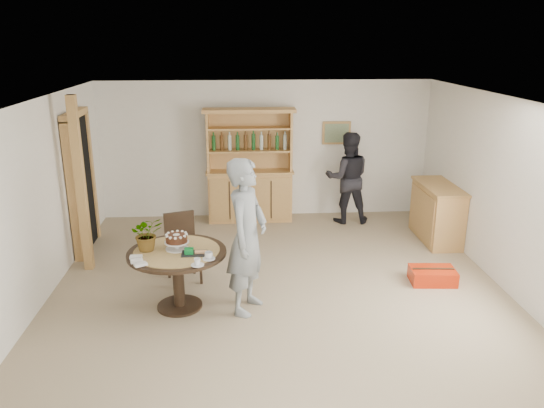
{
  "coord_description": "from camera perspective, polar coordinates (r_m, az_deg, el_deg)",
  "views": [
    {
      "loc": [
        -0.51,
        -6.05,
        3.23
      ],
      "look_at": [
        -0.06,
        0.82,
        1.05
      ],
      "focal_mm": 35.0,
      "sensor_mm": 36.0,
      "label": 1
    }
  ],
  "objects": [
    {
      "name": "teen_boy",
      "position": [
        6.32,
        -2.71,
        -3.54
      ],
      "size": [
        0.69,
        0.82,
        1.91
      ],
      "primitive_type": "imported",
      "rotation": [
        0.0,
        0.0,
        1.17
      ],
      "color": "gray",
      "rests_on": "ground"
    },
    {
      "name": "coffee_cup_b",
      "position": [
        6.08,
        -8.03,
        -6.24
      ],
      "size": [
        0.15,
        0.15,
        0.08
      ],
      "color": "silver",
      "rests_on": "dining_table"
    },
    {
      "name": "coffee_cup_a",
      "position": [
        6.22,
        -6.82,
        -5.56
      ],
      "size": [
        0.15,
        0.15,
        0.09
      ],
      "color": "silver",
      "rests_on": "dining_table"
    },
    {
      "name": "birthday_cake",
      "position": [
        6.53,
        -10.22,
        -3.79
      ],
      "size": [
        0.3,
        0.3,
        0.2
      ],
      "color": "white",
      "rests_on": "dining_table"
    },
    {
      "name": "sideboard",
      "position": [
        9.11,
        17.33,
        -0.88
      ],
      "size": [
        0.54,
        1.26,
        0.94
      ],
      "color": "tan",
      "rests_on": "ground"
    },
    {
      "name": "red_suitcase",
      "position": [
        7.65,
        16.88,
        -7.39
      ],
      "size": [
        0.63,
        0.44,
        0.21
      ],
      "rotation": [
        0.0,
        0.0,
        -0.08
      ],
      "color": "#BA2409",
      "rests_on": "ground"
    },
    {
      "name": "pine_post",
      "position": [
        7.83,
        -19.88,
        1.85
      ],
      "size": [
        0.12,
        0.12,
        2.5
      ],
      "primitive_type": "cube",
      "color": "tan",
      "rests_on": "ground"
    },
    {
      "name": "adult_person",
      "position": [
        9.57,
        8.13,
        2.81
      ],
      "size": [
        0.83,
        0.66,
        1.64
      ],
      "primitive_type": "imported",
      "rotation": [
        0.0,
        0.0,
        3.09
      ],
      "color": "black",
      "rests_on": "ground"
    },
    {
      "name": "dining_chair",
      "position": [
        7.38,
        -9.65,
        -4.12
      ],
      "size": [
        0.54,
        0.54,
        0.95
      ],
      "rotation": [
        0.0,
        0.0,
        0.34
      ],
      "color": "black",
      "rests_on": "ground"
    },
    {
      "name": "dining_table",
      "position": [
        6.59,
        -10.14,
        -6.2
      ],
      "size": [
        1.2,
        1.2,
        0.76
      ],
      "color": "black",
      "rests_on": "ground"
    },
    {
      "name": "ground",
      "position": [
        6.88,
        0.94,
        -10.43
      ],
      "size": [
        7.0,
        7.0,
        0.0
      ],
      "primitive_type": "plane",
      "color": "tan",
      "rests_on": "ground"
    },
    {
      "name": "doorway",
      "position": [
        8.67,
        -19.89,
        2.33
      ],
      "size": [
        0.13,
        1.1,
        2.18
      ],
      "color": "black",
      "rests_on": "ground"
    },
    {
      "name": "napkins",
      "position": [
        6.3,
        -14.24,
        -5.93
      ],
      "size": [
        0.24,
        0.33,
        0.03
      ],
      "color": "white",
      "rests_on": "dining_table"
    },
    {
      "name": "flower_vase",
      "position": [
        6.55,
        -13.31,
        -3.11
      ],
      "size": [
        0.47,
        0.44,
        0.42
      ],
      "primitive_type": "imported",
      "rotation": [
        0.0,
        0.0,
        0.35
      ],
      "color": "#3F7233",
      "rests_on": "dining_table"
    },
    {
      "name": "hutch",
      "position": [
        9.64,
        -2.39,
        2.26
      ],
      "size": [
        1.62,
        0.54,
        2.04
      ],
      "color": "tan",
      "rests_on": "ground"
    },
    {
      "name": "gift_tray",
      "position": [
        6.38,
        -8.42,
        -5.14
      ],
      "size": [
        0.3,
        0.2,
        0.08
      ],
      "color": "black",
      "rests_on": "dining_table"
    },
    {
      "name": "room_shell",
      "position": [
        6.26,
        1.04,
        3.81
      ],
      "size": [
        6.04,
        7.04,
        2.52
      ],
      "color": "white",
      "rests_on": "ground"
    }
  ]
}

